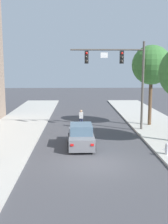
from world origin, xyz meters
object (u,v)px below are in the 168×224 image
fire_hydrant (167,149)px  street_tree_second (152,65)px  car_lead_grey (81,136)px  pedestrian_crossing_road (81,118)px  traffic_signal_mast (123,69)px

fire_hydrant → street_tree_second: 10.51m
car_lead_grey → street_tree_second: size_ratio=0.58×
car_lead_grey → pedestrian_crossing_road: (0.11, 6.21, 0.19)m
fire_hydrant → street_tree_second: street_tree_second is taller
traffic_signal_mast → street_tree_second: bearing=32.5°
fire_hydrant → street_tree_second: (1.26, 9.06, 5.17)m
car_lead_grey → fire_hydrant: (5.30, -2.42, -0.22)m
street_tree_second → fire_hydrant: bearing=-97.9°
fire_hydrant → traffic_signal_mast: bearing=103.3°
car_lead_grey → pedestrian_crossing_road: 6.22m
traffic_signal_mast → fire_hydrant: traffic_signal_mast is taller
pedestrian_crossing_road → street_tree_second: (6.45, 0.42, 4.77)m
pedestrian_crossing_road → street_tree_second: size_ratio=0.22×
car_lead_grey → street_tree_second: (6.56, 6.63, 4.96)m
car_lead_grey → street_tree_second: 10.57m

